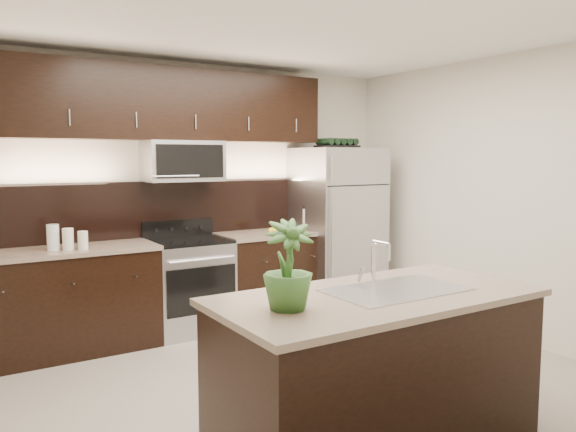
{
  "coord_description": "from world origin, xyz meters",
  "views": [
    {
      "loc": [
        -2.33,
        -3.48,
        1.74
      ],
      "look_at": [
        0.2,
        0.55,
        1.24
      ],
      "focal_mm": 35.0,
      "sensor_mm": 36.0,
      "label": 1
    }
  ],
  "objects": [
    {
      "name": "ground",
      "position": [
        0.0,
        0.0,
        0.0
      ],
      "size": [
        4.5,
        4.5,
        0.0
      ],
      "primitive_type": "plane",
      "color": "gray",
      "rests_on": "ground"
    },
    {
      "name": "room_walls",
      "position": [
        -0.11,
        -0.04,
        1.7
      ],
      "size": [
        4.52,
        4.02,
        2.71
      ],
      "color": "beige",
      "rests_on": "ground"
    },
    {
      "name": "counter_run",
      "position": [
        -0.46,
        1.69,
        0.47
      ],
      "size": [
        3.51,
        0.65,
        0.94
      ],
      "color": "black",
      "rests_on": "ground"
    },
    {
      "name": "upper_fixtures",
      "position": [
        -0.43,
        1.84,
        2.14
      ],
      "size": [
        3.49,
        0.4,
        1.66
      ],
      "color": "black",
      "rests_on": "counter_run"
    },
    {
      "name": "island",
      "position": [
        -0.17,
        -1.02,
        0.47
      ],
      "size": [
        1.96,
        0.96,
        0.94
      ],
      "color": "black",
      "rests_on": "ground"
    },
    {
      "name": "sink_faucet",
      "position": [
        -0.02,
        -1.01,
        0.96
      ],
      "size": [
        0.84,
        0.5,
        0.28
      ],
      "color": "silver",
      "rests_on": "island"
    },
    {
      "name": "refrigerator",
      "position": [
        1.53,
        1.63,
        0.92
      ],
      "size": [
        0.89,
        0.8,
        1.84
      ],
      "primitive_type": "cube",
      "color": "#B2B2B7",
      "rests_on": "ground"
    },
    {
      "name": "wine_rack",
      "position": [
        1.53,
        1.63,
        1.89
      ],
      "size": [
        0.46,
        0.28,
        0.11
      ],
      "color": "black",
      "rests_on": "refrigerator"
    },
    {
      "name": "plant",
      "position": [
        -0.79,
        -1.03,
        1.18
      ],
      "size": [
        0.32,
        0.32,
        0.47
      ],
      "primitive_type": "imported",
      "rotation": [
        0.0,
        0.0,
        -0.25
      ],
      "color": "#305A24",
      "rests_on": "island"
    },
    {
      "name": "canisters",
      "position": [
        -1.42,
        1.61,
        1.04
      ],
      "size": [
        0.32,
        0.18,
        0.23
      ],
      "rotation": [
        0.0,
        0.0,
        -0.37
      ],
      "color": "silver",
      "rests_on": "counter_run"
    },
    {
      "name": "french_press",
      "position": [
        1.14,
        1.64,
        1.07
      ],
      "size": [
        0.12,
        0.12,
        0.34
      ],
      "rotation": [
        0.0,
        0.0,
        -0.29
      ],
      "color": "silver",
      "rests_on": "counter_run"
    },
    {
      "name": "bananas",
      "position": [
        0.65,
        1.61,
        0.97
      ],
      "size": [
        0.22,
        0.19,
        0.06
      ],
      "primitive_type": "ellipsoid",
      "rotation": [
        0.0,
        0.0,
        -0.21
      ],
      "color": "yellow",
      "rests_on": "counter_run"
    }
  ]
}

